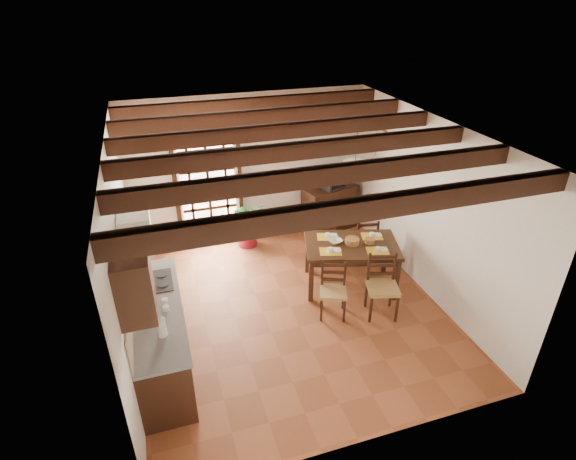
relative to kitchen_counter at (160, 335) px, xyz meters
name	(u,v)px	position (x,y,z in m)	size (l,w,h in m)	color
ground_plane	(290,307)	(1.96, 0.60, -0.47)	(5.00, 5.00, 0.00)	brown
room_shell	(290,202)	(1.96, 0.60, 1.34)	(4.52, 5.02, 2.81)	silver
ceiling_beams	(290,140)	(1.96, 0.60, 2.22)	(4.50, 4.34, 0.20)	black
french_door	(208,185)	(1.16, 3.05, 0.70)	(1.26, 0.11, 2.32)	white
kitchen_counter	(160,335)	(0.00, 0.00, 0.00)	(0.64, 2.25, 1.38)	black
upper_cabinet	(134,278)	(-0.12, -0.70, 1.38)	(0.35, 0.80, 0.70)	black
range_hood	(136,231)	(-0.09, 0.55, 1.26)	(0.38, 0.60, 0.54)	white
counter_items	(154,300)	(0.00, 0.09, 0.49)	(0.50, 1.43, 0.25)	black
dining_table	(351,249)	(3.08, 0.86, 0.22)	(1.68, 1.32, 0.80)	#341E11
chair_near_left	(333,300)	(2.52, 0.24, -0.21)	(0.50, 0.49, 0.85)	#A98348
chair_near_right	(381,297)	(3.23, 0.04, -0.17)	(0.55, 0.54, 0.98)	#A98348
chair_far_left	(323,248)	(2.94, 1.69, -0.19)	(0.48, 0.47, 0.89)	#A98348
chair_far_right	(364,247)	(3.65, 1.48, -0.20)	(0.47, 0.46, 0.87)	#A98348
table_setting	(352,240)	(3.08, 0.86, 0.40)	(1.07, 0.71, 0.10)	gold
table_bowl	(335,241)	(2.85, 0.98, 0.35)	(0.22, 0.22, 0.05)	white
sideboard	(330,208)	(3.52, 2.83, -0.01)	(1.08, 0.49, 0.92)	black
crt_tv	(331,178)	(3.52, 2.82, 0.64)	(0.57, 0.55, 0.38)	black
fuse_box	(324,143)	(3.46, 3.08, 1.28)	(0.25, 0.03, 0.32)	white
plant_pot	(248,239)	(1.77, 2.69, -0.36)	(0.39, 0.39, 0.24)	maroon
potted_plant	(247,218)	(1.77, 2.69, 0.10)	(1.66, 1.42, 1.85)	#144C19
wall_shelf	(374,167)	(4.10, 2.20, 1.04)	(0.20, 0.42, 0.20)	black
shelf_vase	(375,159)	(4.10, 2.20, 1.18)	(0.15, 0.15, 0.15)	#B2BFB2
shelf_flowers	(376,148)	(4.10, 2.20, 1.38)	(0.14, 0.14, 0.36)	gold
framed_picture	(381,137)	(4.18, 2.20, 1.58)	(0.03, 0.32, 0.32)	brown
pendant_lamp	(355,166)	(3.08, 0.96, 1.60)	(0.36, 0.36, 0.84)	black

